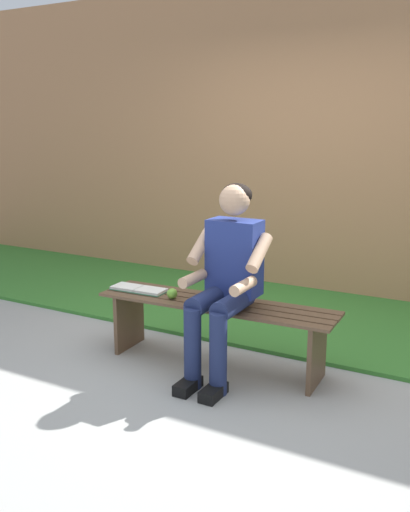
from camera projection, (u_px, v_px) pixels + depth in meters
grass_strip at (287, 307)px, 5.12m from camera, size 9.00×2.10×0.03m
brick_wall at (273, 138)px, 5.68m from camera, size 9.50×0.24×2.98m
bench_near at (216, 317)px, 3.86m from camera, size 1.68×0.45×0.45m
person_seated at (226, 274)px, 3.63m from camera, size 0.50×0.69×1.26m
apple at (172, 294)px, 3.90m from camera, size 0.07×0.07×0.07m
book_open at (139, 289)px, 4.09m from camera, size 0.42×0.17×0.02m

